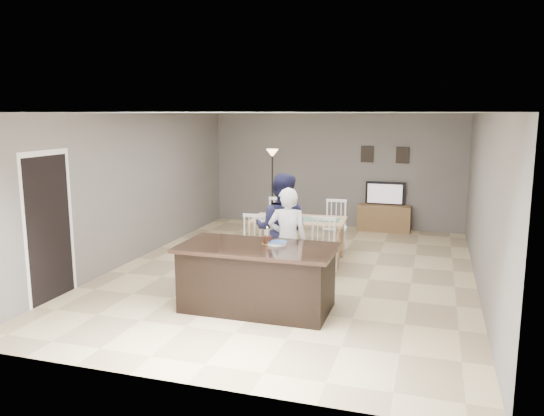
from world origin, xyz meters
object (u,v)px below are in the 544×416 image
(kitchen_island, at_px, (257,277))
(tv_console, at_px, (384,218))
(woman, at_px, (288,241))
(plate_stack, at_px, (277,243))
(birthday_cake, at_px, (267,240))
(man, at_px, (281,229))
(floor_lamp, at_px, (272,167))
(dining_table, at_px, (299,226))
(television, at_px, (385,194))

(kitchen_island, distance_m, tv_console, 5.70)
(woman, distance_m, plate_stack, 0.62)
(birthday_cake, bearing_deg, man, 94.68)
(floor_lamp, bearing_deg, kitchen_island, -75.11)
(plate_stack, bearing_deg, kitchen_island, -147.82)
(kitchen_island, xyz_separation_m, plate_stack, (0.24, 0.15, 0.47))
(kitchen_island, bearing_deg, dining_table, 91.32)
(tv_console, distance_m, television, 0.57)
(plate_stack, bearing_deg, birthday_cake, 174.45)
(man, relative_size, plate_stack, 6.65)
(kitchen_island, relative_size, floor_lamp, 1.15)
(plate_stack, bearing_deg, television, 80.09)
(woman, bearing_deg, birthday_cake, 68.89)
(plate_stack, bearing_deg, woman, 91.67)
(kitchen_island, bearing_deg, television, 77.99)
(man, distance_m, dining_table, 1.39)
(tv_console, xyz_separation_m, floor_lamp, (-2.55, -0.48, 1.15))
(tv_console, relative_size, woman, 0.74)
(kitchen_island, bearing_deg, birthday_cake, 60.52)
(birthday_cake, relative_size, floor_lamp, 0.13)
(tv_console, bearing_deg, dining_table, -112.43)
(man, height_order, floor_lamp, floor_lamp)
(man, bearing_deg, plate_stack, 99.57)
(woman, bearing_deg, plate_stack, 82.75)
(television, distance_m, dining_table, 3.37)
(dining_table, bearing_deg, floor_lamp, 112.79)
(birthday_cake, bearing_deg, dining_table, 93.69)
(tv_console, distance_m, dining_table, 3.32)
(man, height_order, dining_table, man)
(tv_console, xyz_separation_m, television, (0.00, 0.07, 0.56))
(tv_console, height_order, birthday_cake, birthday_cake)
(tv_console, height_order, plate_stack, plate_stack)
(television, xyz_separation_m, woman, (-0.98, -4.88, -0.05))
(birthday_cake, height_order, dining_table, birthday_cake)
(tv_console, distance_m, floor_lamp, 2.84)
(tv_console, relative_size, dining_table, 0.60)
(woman, height_order, floor_lamp, floor_lamp)
(tv_console, distance_m, woman, 4.93)
(kitchen_island, height_order, tv_console, kitchen_island)
(tv_console, relative_size, plate_stack, 4.49)
(television, xyz_separation_m, floor_lamp, (-2.55, -0.55, 0.59))
(tv_console, height_order, dining_table, dining_table)
(birthday_cake, bearing_deg, plate_stack, -5.55)
(plate_stack, bearing_deg, dining_table, 97.19)
(woman, relative_size, plate_stack, 6.05)
(woman, xyz_separation_m, man, (-0.21, 0.39, 0.08))
(floor_lamp, bearing_deg, birthday_cake, -73.62)
(kitchen_island, bearing_deg, tv_console, 77.84)
(plate_stack, distance_m, floor_lamp, 5.21)
(dining_table, relative_size, floor_lamp, 1.07)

